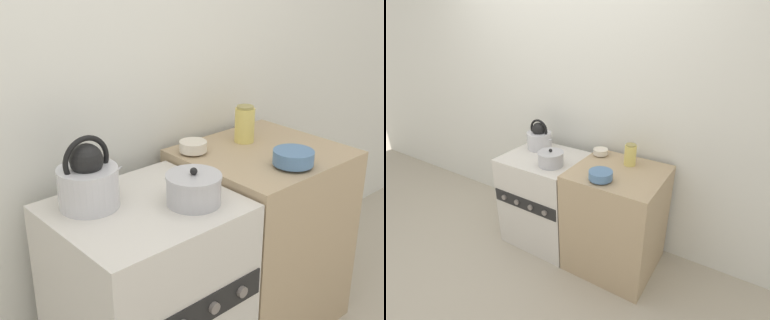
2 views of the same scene
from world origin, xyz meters
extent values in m
cube|color=silver|center=(0.00, 0.70, 1.25)|extent=(7.00, 0.06, 2.50)
cube|color=beige|center=(0.00, 0.29, 0.42)|extent=(0.67, 0.58, 0.84)
cube|color=black|center=(0.00, 0.00, 0.52)|extent=(0.64, 0.01, 0.11)
cylinder|color=slate|center=(0.07, -0.01, 0.52)|extent=(0.04, 0.02, 0.04)
cylinder|color=slate|center=(0.22, -0.01, 0.52)|extent=(0.04, 0.02, 0.04)
cube|color=tan|center=(0.69, 0.32, 0.44)|extent=(0.68, 0.63, 0.87)
cylinder|color=silver|center=(-0.15, 0.42, 0.92)|extent=(0.22, 0.22, 0.15)
sphere|color=black|center=(-0.15, 0.42, 1.02)|extent=(0.12, 0.12, 0.12)
torus|color=black|center=(-0.15, 0.42, 1.02)|extent=(0.19, 0.02, 0.19)
cone|color=silver|center=(-0.05, 0.42, 0.94)|extent=(0.11, 0.05, 0.09)
cylinder|color=#B2B2B7|center=(0.15, 0.19, 0.89)|extent=(0.20, 0.20, 0.10)
cylinder|color=#B2B2B7|center=(0.15, 0.19, 0.95)|extent=(0.21, 0.21, 0.01)
sphere|color=black|center=(0.15, 0.19, 0.97)|extent=(0.03, 0.03, 0.03)
cylinder|color=#4C729E|center=(0.64, 0.12, 0.88)|extent=(0.08, 0.08, 0.01)
cylinder|color=#4C729E|center=(0.64, 0.12, 0.92)|extent=(0.17, 0.17, 0.06)
cylinder|color=beige|center=(0.43, 0.51, 0.88)|extent=(0.06, 0.06, 0.01)
cylinder|color=beige|center=(0.43, 0.51, 0.91)|extent=(0.12, 0.12, 0.04)
cylinder|color=#E0CC66|center=(0.71, 0.46, 0.95)|extent=(0.09, 0.09, 0.16)
cylinder|color=#998C4C|center=(0.71, 0.46, 1.04)|extent=(0.08, 0.08, 0.01)
camera|label=1|loc=(-1.03, -1.14, 1.73)|focal=50.00mm
camera|label=2|loc=(1.49, -1.54, 1.89)|focal=28.00mm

